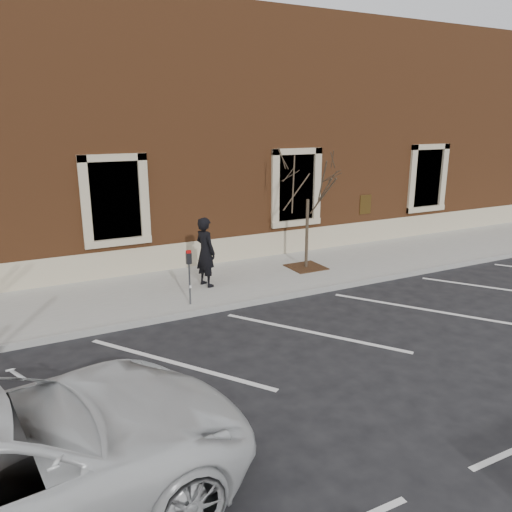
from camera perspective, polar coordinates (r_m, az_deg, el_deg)
ground at (r=13.14m, az=1.20°, el=-5.25°), size 120.00×120.00×0.00m
sidewalk_near at (r=14.59m, az=-2.07°, el=-2.81°), size 40.00×3.50×0.15m
curb_near at (r=13.08m, az=1.31°, el=-5.01°), size 40.00×0.12×0.15m
parking_stripes at (r=11.40m, az=6.52°, el=-8.68°), size 28.00×4.40×0.01m
building_civic at (r=19.46m, az=-9.92°, el=13.31°), size 40.00×8.62×8.00m
man at (r=13.72m, az=-5.79°, el=0.46°), size 0.64×0.80×1.93m
parking_meter at (r=12.36m, az=-7.66°, el=-1.28°), size 0.13×0.10×1.39m
tree_grate at (r=15.66m, az=5.73°, el=-1.26°), size 1.06×1.06×0.03m
sapling at (r=15.11m, az=6.00°, el=8.63°), size 2.34×2.34×3.89m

